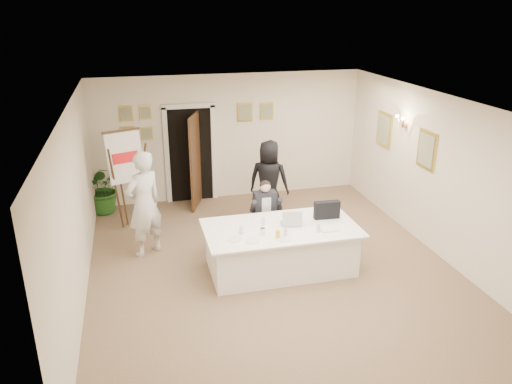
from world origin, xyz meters
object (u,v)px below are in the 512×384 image
object	(u,v)px
conference_table	(281,248)
standing_man	(144,204)
oj_glass	(278,234)
steel_jug	(263,231)
flip_chart	(126,184)
paper_stack	(329,229)
seated_man	(265,214)
laptop	(290,216)
laptop_bag	(327,210)
standing_woman	(269,181)
potted_palm	(104,188)

from	to	relation	value
conference_table	standing_man	bearing A→B (deg)	152.38
oj_glass	steel_jug	bearing A→B (deg)	137.41
standing_man	flip_chart	bearing A→B (deg)	-109.72
paper_stack	conference_table	bearing A→B (deg)	158.61
seated_man	laptop	size ratio (longest dim) A/B	3.65
laptop	paper_stack	distance (m)	0.67
laptop_bag	flip_chart	bearing A→B (deg)	150.49
standing_woman	potted_palm	distance (m)	3.52
laptop	oj_glass	world-z (taller)	laptop
oj_glass	paper_stack	bearing A→B (deg)	6.08
paper_stack	steel_jug	distance (m)	1.10
potted_palm	steel_jug	world-z (taller)	potted_palm
seated_man	laptop_bag	distance (m)	1.18
standing_man	potted_palm	world-z (taller)	standing_man
standing_woman	potted_palm	xyz separation A→B (m)	(-3.30, 1.20, -0.30)
seated_man	standing_woman	world-z (taller)	standing_woman
steel_jug	standing_man	bearing A→B (deg)	143.39
oj_glass	seated_man	bearing A→B (deg)	83.51
standing_man	laptop_bag	world-z (taller)	standing_man
standing_man	laptop_bag	size ratio (longest dim) A/B	4.36
paper_stack	potted_palm	bearing A→B (deg)	135.58
laptop	paper_stack	bearing A→B (deg)	-23.69
laptop	oj_glass	distance (m)	0.59
flip_chart	laptop_bag	size ratio (longest dim) A/B	4.51
flip_chart	laptop	xyz separation A→B (m)	(2.63, -2.27, 0.01)
steel_jug	paper_stack	bearing A→B (deg)	-4.50
oj_glass	laptop	bearing A→B (deg)	52.99
potted_palm	oj_glass	xyz separation A→B (m)	(2.76, -3.68, 0.30)
standing_woman	laptop_bag	world-z (taller)	standing_woman
laptop_bag	standing_woman	bearing A→B (deg)	108.10
conference_table	steel_jug	size ratio (longest dim) A/B	22.87
seated_man	laptop	distance (m)	0.87
laptop_bag	laptop	bearing A→B (deg)	-169.59
oj_glass	steel_jug	distance (m)	0.27
paper_stack	seated_man	bearing A→B (deg)	122.54
seated_man	standing_woman	bearing A→B (deg)	79.10
seated_man	potted_palm	bearing A→B (deg)	147.63
flip_chart	potted_palm	distance (m)	1.12
seated_man	steel_jug	distance (m)	1.16
potted_palm	steel_jug	distance (m)	4.34
conference_table	steel_jug	xyz separation A→B (m)	(-0.36, -0.20, 0.44)
conference_table	flip_chart	world-z (taller)	flip_chart
seated_man	laptop	world-z (taller)	seated_man
conference_table	potted_palm	world-z (taller)	potted_palm
potted_palm	flip_chart	bearing A→B (deg)	-62.99
steel_jug	laptop	bearing A→B (deg)	27.47
laptop	paper_stack	xyz separation A→B (m)	(0.54, -0.37, -0.12)
flip_chart	paper_stack	bearing A→B (deg)	-39.75
potted_palm	laptop	size ratio (longest dim) A/B	3.07
flip_chart	steel_jug	size ratio (longest dim) A/B	17.85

